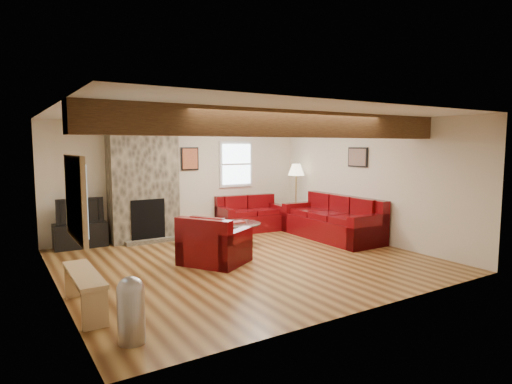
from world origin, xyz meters
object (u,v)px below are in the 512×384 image
Objects in this scene: coffee_table at (237,234)px; floor_lamp at (296,173)px; tv_cabinet at (80,235)px; armchair_red at (215,239)px; television at (79,210)px; loveseat at (251,213)px; sofa_three at (331,218)px.

coffee_table is 0.60× the size of floor_lamp.
coffee_table is 3.09m from tv_cabinet.
armchair_red is 1.16× the size of television.
armchair_red reaches higher than tv_cabinet.
tv_cabinet is at bearing 3.84° from armchair_red.
armchair_red reaches higher than coffee_table.
loveseat is 1.51m from floor_lamp.
sofa_three is 2.51× the size of coffee_table.
floor_lamp is (0.18, 1.49, 0.87)m from sofa_three.
coffee_table is at bearing -103.39° from sofa_three.
loveseat is at bearing -148.52° from sofa_three.
armchair_red is 1.03× the size of tv_cabinet.
tv_cabinet is (-2.71, 1.48, 0.02)m from coffee_table.
sofa_three is 2.12m from coffee_table.
floor_lamp reaches higher than coffee_table.
coffee_table is at bearing -156.05° from floor_lamp.
loveseat is 0.97× the size of floor_lamp.
tv_cabinet is 5.07m from floor_lamp.
armchair_red is at bearing -149.12° from floor_lamp.
armchair_red reaches higher than loveseat.
loveseat is at bearing 48.65° from coffee_table.
armchair_red is at bearing -127.07° from loveseat.
sofa_three is at bearing -22.67° from tv_cabinet.
television is at bearing 3.84° from armchair_red.
tv_cabinet is 0.49m from television.
sofa_three reaches higher than tv_cabinet.
floor_lamp is at bearing -2.49° from loveseat.
coffee_table is (-1.03, -1.18, -0.17)m from loveseat.
tv_cabinet is 0.63× the size of floor_lamp.
floor_lamp is (1.18, -0.19, 0.92)m from loveseat.
coffee_table is at bearing -124.71° from loveseat.
sofa_three is 2.39× the size of tv_cabinet.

